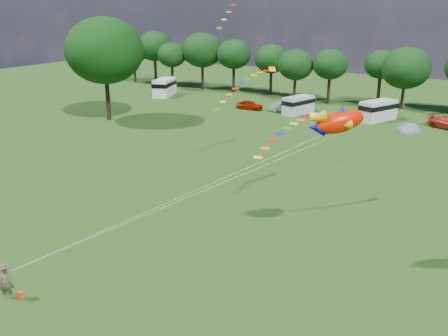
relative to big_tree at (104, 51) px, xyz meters
The scene contains 17 objects.
ground_plane 42.02m from the big_tree, 43.03° to the right, with size 180.00×180.00×0.00m, color black.
tree_line 44.52m from the big_tree, 37.40° to the left, with size 102.98×10.98×10.27m.
big_tree is the anchor object (origin of this frame).
car_a 21.88m from the big_tree, 50.76° to the left, with size 1.56×3.96×1.32m, color #9F1502.
car_b 25.82m from the big_tree, 42.81° to the left, with size 1.48×3.96×1.40m, color gray.
car_c 44.09m from the big_tree, 24.34° to the left, with size 2.04×4.85×1.45m, color #9E2917.
campervan_a 20.43m from the big_tree, 104.90° to the left, with size 4.15×6.21×2.81m.
campervan_b 27.13m from the big_tree, 39.71° to the left, with size 3.31×5.33×2.43m.
campervan_c 36.45m from the big_tree, 30.52° to the left, with size 4.21×5.81×2.62m.
tent_orange 31.31m from the big_tree, 26.87° to the left, with size 2.81×3.07×2.20m.
tent_greyblue 39.28m from the big_tree, 20.92° to the left, with size 2.94×3.22×2.18m.
kite_flyer 43.36m from the big_tree, 53.54° to the right, with size 0.67×0.44×1.83m, color brown.
kite_bag 43.55m from the big_tree, 52.67° to the right, with size 0.43×0.29×0.31m, color #C8451C.
fish_kite 43.83m from the big_tree, 29.46° to the right, with size 3.18×2.95×1.84m.
streamer_kite_a 21.27m from the big_tree, ahead, with size 3.30×5.63×5.77m.
streamer_kite_b 25.70m from the big_tree, 15.39° to the right, with size 4.32×4.72×3.81m.
streamer_kite_c 35.56m from the big_tree, 23.70° to the right, with size 3.28×4.94×2.84m.
Camera 1 is at (16.87, -19.86, 14.78)m, focal length 40.00 mm.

